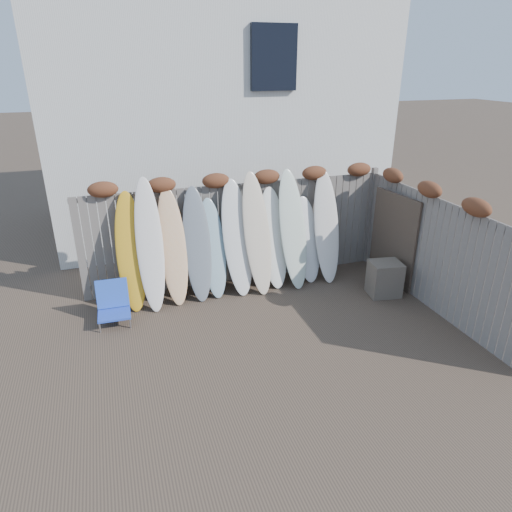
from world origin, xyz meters
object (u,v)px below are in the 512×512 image
object	(u,v)px
lattice_panel	(393,240)
surfboard_0	(131,252)
beach_chair	(113,304)
wooden_crate	(385,279)

from	to	relation	value
lattice_panel	surfboard_0	xyz separation A→B (m)	(-4.95, 0.66, 0.12)
beach_chair	wooden_crate	bearing A→B (deg)	-7.07
beach_chair	lattice_panel	world-z (taller)	lattice_panel
wooden_crate	surfboard_0	xyz separation A→B (m)	(-4.54, 1.11, 0.70)
wooden_crate	lattice_panel	bearing A→B (deg)	47.59
wooden_crate	surfboard_0	distance (m)	4.73
lattice_panel	surfboard_0	bearing A→B (deg)	165.66
beach_chair	wooden_crate	world-z (taller)	beach_chair
wooden_crate	lattice_panel	xyz separation A→B (m)	(0.41, 0.45, 0.58)
beach_chair	surfboard_0	world-z (taller)	surfboard_0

